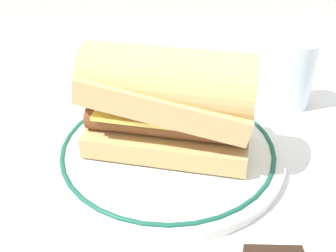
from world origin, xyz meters
name	(u,v)px	position (x,y,z in m)	size (l,w,h in m)	color
ground_plane	(190,154)	(0.00, 0.00, 0.00)	(1.50, 1.50, 0.00)	white
plate	(168,151)	(-0.03, 0.00, 0.01)	(0.29, 0.29, 0.01)	white
sausage_sandwich	(168,101)	(-0.03, 0.00, 0.08)	(0.21, 0.13, 0.13)	#DBB06D
drinking_glass	(294,78)	(0.16, 0.12, 0.04)	(0.06, 0.06, 0.10)	silver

